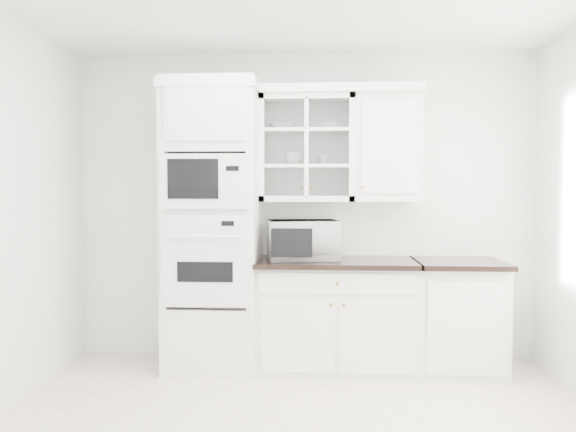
{
  "coord_description": "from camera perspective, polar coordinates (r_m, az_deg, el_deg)",
  "views": [
    {
      "loc": [
        0.16,
        -3.22,
        1.5
      ],
      "look_at": [
        -0.1,
        1.05,
        1.3
      ],
      "focal_mm": 35.0,
      "sensor_mm": 36.0,
      "label": 1
    }
  ],
  "objects": [
    {
      "name": "upper_cabinet_glass",
      "position": [
        4.82,
        1.95,
        6.84
      ],
      "size": [
        0.8,
        0.33,
        0.9
      ],
      "color": "white",
      "rests_on": "room_shell"
    },
    {
      "name": "countertop_microwave",
      "position": [
        4.68,
        1.49,
        -2.42
      ],
      "size": [
        0.64,
        0.56,
        0.33
      ],
      "primitive_type": "imported",
      "rotation": [
        0.0,
        0.0,
        3.33
      ],
      "color": "white",
      "rests_on": "base_cabinet_run"
    },
    {
      "name": "cup_a",
      "position": [
        4.8,
        0.57,
        5.83
      ],
      "size": [
        0.17,
        0.17,
        0.11
      ],
      "primitive_type": "imported",
      "rotation": [
        0.0,
        0.0,
        -0.24
      ],
      "color": "white",
      "rests_on": "upper_cabinet_glass"
    },
    {
      "name": "upper_cabinet_solid",
      "position": [
        4.85,
        10.0,
        6.78
      ],
      "size": [
        0.55,
        0.33,
        0.9
      ],
      "primitive_type": "cube",
      "color": "white",
      "rests_on": "room_shell"
    },
    {
      "name": "extra_base_cabinet",
      "position": [
        4.91,
        16.83,
        -9.63
      ],
      "size": [
        0.72,
        0.67,
        0.92
      ],
      "color": "white",
      "rests_on": "ground"
    },
    {
      "name": "bowl_a",
      "position": [
        4.87,
        -0.61,
        9.02
      ],
      "size": [
        0.26,
        0.26,
        0.06
      ],
      "primitive_type": "imported",
      "rotation": [
        0.0,
        0.0,
        0.19
      ],
      "color": "white",
      "rests_on": "upper_cabinet_glass"
    },
    {
      "name": "room_shell",
      "position": [
        3.67,
        0.97,
        7.04
      ],
      "size": [
        4.0,
        3.5,
        2.7
      ],
      "color": "white",
      "rests_on": "ground"
    },
    {
      "name": "base_cabinet_run",
      "position": [
        4.79,
        4.91,
        -9.85
      ],
      "size": [
        1.32,
        0.67,
        0.92
      ],
      "color": "white",
      "rests_on": "ground"
    },
    {
      "name": "cup_b",
      "position": [
        4.82,
        3.61,
        5.7
      ],
      "size": [
        0.12,
        0.12,
        0.09
      ],
      "primitive_type": "imported",
      "rotation": [
        0.0,
        0.0,
        0.32
      ],
      "color": "white",
      "rests_on": "upper_cabinet_glass"
    },
    {
      "name": "bowl_b",
      "position": [
        4.84,
        4.11,
        9.05
      ],
      "size": [
        0.21,
        0.21,
        0.05
      ],
      "primitive_type": "imported",
      "rotation": [
        0.0,
        0.0,
        0.27
      ],
      "color": "white",
      "rests_on": "upper_cabinet_glass"
    },
    {
      "name": "oven_column",
      "position": [
        4.74,
        -7.59,
        -0.98
      ],
      "size": [
        0.76,
        0.68,
        2.4
      ],
      "color": "white",
      "rests_on": "ground"
    },
    {
      "name": "crown_molding",
      "position": [
        4.86,
        0.68,
        12.57
      ],
      "size": [
        2.14,
        0.38,
        0.07
      ],
      "primitive_type": "cube",
      "color": "white",
      "rests_on": "room_shell"
    }
  ]
}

